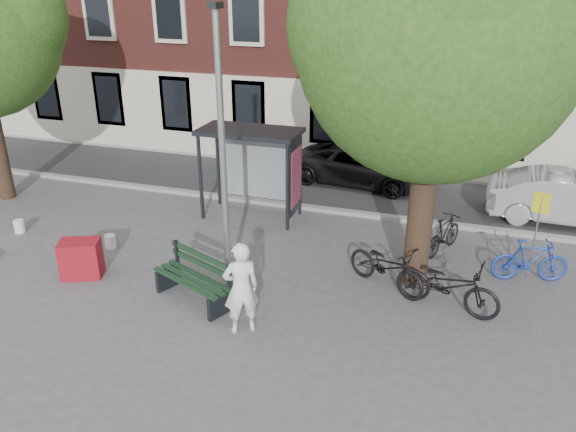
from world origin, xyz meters
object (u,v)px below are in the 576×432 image
(red_stand, at_px, (81,259))
(notice_sign, at_px, (539,216))
(bus_shelter, at_px, (265,154))
(bike_a, at_px, (448,285))
(car_silver, at_px, (569,199))
(bike_c, at_px, (386,266))
(bike_b, at_px, (530,261))
(bike_d, at_px, (444,234))
(lamppost, at_px, (223,172))
(painter, at_px, (241,288))
(bench, at_px, (195,281))
(car_dark, at_px, (362,165))

(red_stand, xyz_separation_m, notice_sign, (10.03, 3.18, 1.13))
(bus_shelter, xyz_separation_m, bike_a, (5.37, -3.51, -1.34))
(car_silver, xyz_separation_m, red_stand, (-11.24, -6.94, -0.27))
(bike_c, xyz_separation_m, car_silver, (4.35, 5.29, 0.18))
(notice_sign, bearing_deg, bus_shelter, -175.07)
(bike_b, height_order, notice_sign, notice_sign)
(bike_c, bearing_deg, bike_d, 3.72)
(lamppost, relative_size, painter, 3.15)
(bench, relative_size, bike_a, 0.95)
(red_stand, bearing_deg, bus_shelter, 58.25)
(bus_shelter, relative_size, bike_c, 1.38)
(notice_sign, bearing_deg, bike_a, -114.53)
(bench, distance_m, bike_b, 7.65)
(bike_d, bearing_deg, lamppost, 60.46)
(bike_a, height_order, bike_d, bike_a)
(painter, xyz_separation_m, notice_sign, (5.59, 4.07, 0.61))
(bike_c, distance_m, car_silver, 6.85)
(bike_d, relative_size, car_silver, 0.37)
(bike_b, bearing_deg, bus_shelter, 63.33)
(bike_b, distance_m, car_silver, 4.13)
(bike_b, relative_size, car_dark, 0.37)
(painter, bearing_deg, bus_shelter, -108.46)
(bike_d, relative_size, notice_sign, 0.77)
(bus_shelter, bearing_deg, car_silver, 15.21)
(bike_b, bearing_deg, lamppost, 97.09)
(bike_d, bearing_deg, notice_sign, -175.76)
(bike_a, relative_size, red_stand, 2.46)
(painter, height_order, notice_sign, notice_sign)
(bench, bearing_deg, bike_a, 37.16)
(bus_shelter, bearing_deg, lamppost, -81.57)
(car_silver, bearing_deg, car_dark, 77.60)
(painter, xyz_separation_m, bike_c, (2.46, 2.55, -0.43))
(bike_a, distance_m, notice_sign, 2.86)
(bike_c, distance_m, notice_sign, 3.63)
(bike_a, distance_m, bike_d, 2.75)
(bus_shelter, height_order, bike_d, bus_shelter)
(lamppost, distance_m, notice_sign, 7.13)
(lamppost, height_order, painter, lamppost)
(bike_b, height_order, bike_d, bike_b)
(bike_a, distance_m, car_dark, 7.89)
(bench, bearing_deg, lamppost, 79.55)
(painter, height_order, bench, painter)
(red_stand, bearing_deg, bike_a, 8.04)
(bus_shelter, xyz_separation_m, red_stand, (-2.89, -4.67, -1.47))
(notice_sign, bearing_deg, car_silver, 88.88)
(bus_shelter, relative_size, car_silver, 0.65)
(bike_d, xyz_separation_m, red_stand, (-8.01, -3.90, -0.04))
(bike_d, bearing_deg, car_dark, -32.29)
(bike_c, xyz_separation_m, car_dark, (-1.86, 6.71, 0.11))
(bike_a, bearing_deg, bus_shelter, 71.05)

